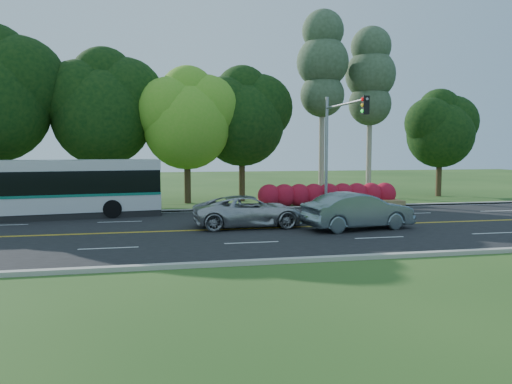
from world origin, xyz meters
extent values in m
plane|color=#234818|center=(0.00, 0.00, 0.00)|extent=(120.00, 120.00, 0.00)
cube|color=black|center=(0.00, 0.00, 0.01)|extent=(60.00, 14.00, 0.02)
cube|color=#ABA79A|center=(0.00, 7.15, 0.07)|extent=(60.00, 0.30, 0.15)
cube|color=#ABA79A|center=(0.00, -7.15, 0.07)|extent=(60.00, 0.30, 0.15)
cube|color=#234818|center=(0.00, 9.00, 0.05)|extent=(60.00, 4.00, 0.10)
cube|color=gold|center=(0.00, -0.08, 0.02)|extent=(57.00, 0.10, 0.00)
cube|color=gold|center=(0.00, 0.08, 0.02)|extent=(57.00, 0.10, 0.00)
cube|color=silver|center=(-6.00, -3.50, 0.02)|extent=(2.20, 0.12, 0.00)
cube|color=silver|center=(-0.50, -3.50, 0.02)|extent=(2.20, 0.12, 0.00)
cube|color=silver|center=(5.00, -3.50, 0.02)|extent=(2.20, 0.12, 0.00)
cube|color=silver|center=(10.50, -3.50, 0.02)|extent=(2.20, 0.12, 0.00)
cube|color=silver|center=(-11.50, 3.50, 0.02)|extent=(2.20, 0.12, 0.00)
cube|color=silver|center=(-6.00, 3.50, 0.02)|extent=(2.20, 0.12, 0.00)
cube|color=silver|center=(-0.50, 3.50, 0.02)|extent=(2.20, 0.12, 0.00)
cube|color=silver|center=(5.00, 3.50, 0.02)|extent=(2.20, 0.12, 0.00)
cube|color=silver|center=(10.50, 3.50, 0.02)|extent=(2.20, 0.12, 0.00)
cube|color=silver|center=(16.00, 3.50, 0.02)|extent=(2.20, 0.12, 0.00)
cube|color=silver|center=(0.00, 6.85, 0.02)|extent=(57.00, 0.12, 0.00)
cube|color=silver|center=(0.00, -6.85, 0.02)|extent=(57.00, 0.12, 0.00)
sphere|color=black|center=(-12.38, 11.30, 7.92)|extent=(5.76, 5.76, 5.76)
cylinder|color=#322616|center=(-7.50, 12.00, 1.80)|extent=(0.44, 0.44, 3.60)
sphere|color=black|center=(-7.50, 12.00, 5.91)|extent=(6.60, 6.60, 6.60)
sphere|color=black|center=(-6.02, 12.30, 7.23)|extent=(5.28, 5.28, 5.28)
sphere|color=black|center=(-8.82, 11.80, 7.06)|extent=(4.95, 4.95, 4.95)
sphere|color=black|center=(-7.40, 12.40, 8.38)|extent=(4.29, 4.29, 4.29)
cylinder|color=#322616|center=(-2.00, 11.00, 1.62)|extent=(0.44, 0.44, 3.24)
sphere|color=#56A321|center=(-2.00, 11.00, 5.27)|extent=(5.80, 5.80, 5.80)
sphere|color=#56A321|center=(-0.69, 11.30, 6.43)|extent=(4.64, 4.64, 4.64)
sphere|color=#56A321|center=(-3.16, 10.80, 6.29)|extent=(4.35, 4.35, 4.35)
sphere|color=#56A321|center=(-1.90, 11.40, 7.45)|extent=(3.77, 3.77, 3.77)
cylinder|color=#322616|center=(2.00, 12.50, 1.71)|extent=(0.44, 0.44, 3.42)
sphere|color=black|center=(2.00, 12.50, 5.52)|extent=(6.00, 6.00, 6.00)
sphere|color=black|center=(3.35, 12.80, 6.72)|extent=(4.80, 4.80, 4.80)
sphere|color=black|center=(0.80, 12.30, 6.57)|extent=(4.50, 4.50, 4.50)
sphere|color=black|center=(2.10, 12.90, 7.77)|extent=(3.90, 3.90, 3.90)
cylinder|color=#A29782|center=(8.00, 12.50, 4.90)|extent=(0.40, 0.40, 9.80)
sphere|color=#35492D|center=(8.00, 12.50, 7.70)|extent=(3.23, 3.23, 3.23)
sphere|color=#35492D|center=(8.00, 12.50, 10.08)|extent=(3.80, 3.80, 3.80)
sphere|color=#35492D|center=(8.00, 12.50, 12.32)|extent=(3.04, 3.04, 3.04)
cylinder|color=#A29782|center=(12.00, 13.00, 4.55)|extent=(0.40, 0.40, 9.10)
sphere|color=#35492D|center=(12.00, 13.00, 7.15)|extent=(3.23, 3.23, 3.23)
sphere|color=#35492D|center=(12.00, 13.00, 9.36)|extent=(3.80, 3.80, 3.80)
sphere|color=#35492D|center=(12.00, 13.00, 11.44)|extent=(3.04, 3.04, 3.04)
cylinder|color=#322616|center=(18.00, 13.00, 1.53)|extent=(0.44, 0.44, 3.06)
sphere|color=black|center=(18.00, 13.00, 4.88)|extent=(5.20, 5.20, 5.20)
sphere|color=black|center=(19.17, 13.30, 5.92)|extent=(4.16, 4.16, 4.16)
sphere|color=black|center=(16.96, 12.80, 5.79)|extent=(3.90, 3.90, 3.90)
sphere|color=black|center=(18.10, 13.40, 6.83)|extent=(3.38, 3.38, 3.38)
sphere|color=#A60D18|center=(3.00, 8.20, 0.75)|extent=(1.50, 1.50, 1.50)
sphere|color=#A60D18|center=(4.00, 8.20, 0.75)|extent=(1.50, 1.50, 1.50)
sphere|color=#A60D18|center=(5.00, 8.20, 0.75)|extent=(1.50, 1.50, 1.50)
sphere|color=#A60D18|center=(6.00, 8.20, 0.75)|extent=(1.50, 1.50, 1.50)
sphere|color=#A60D18|center=(7.00, 8.20, 0.75)|extent=(1.50, 1.50, 1.50)
sphere|color=#A60D18|center=(8.00, 8.20, 0.75)|extent=(1.50, 1.50, 1.50)
sphere|color=#A60D18|center=(9.00, 8.20, 0.75)|extent=(1.50, 1.50, 1.50)
sphere|color=#A60D18|center=(10.00, 8.20, 0.75)|extent=(1.50, 1.50, 1.50)
sphere|color=#A60D18|center=(11.00, 8.20, 0.75)|extent=(1.50, 1.50, 1.50)
cube|color=olive|center=(10.00, 7.40, 0.20)|extent=(3.50, 1.40, 0.40)
cylinder|color=gray|center=(6.50, 7.30, 3.50)|extent=(0.20, 0.20, 7.00)
cylinder|color=gray|center=(6.50, 4.30, 6.30)|extent=(0.14, 6.00, 0.14)
cube|color=black|center=(6.50, 1.50, 6.00)|extent=(0.32, 0.28, 0.95)
sphere|color=red|center=(6.33, 1.50, 6.30)|extent=(0.18, 0.18, 0.18)
sphere|color=yellow|center=(6.33, 1.50, 6.00)|extent=(0.18, 0.18, 0.18)
sphere|color=#19D833|center=(6.33, 1.50, 5.70)|extent=(0.18, 0.18, 0.18)
cube|color=silver|center=(-9.96, 5.74, 0.86)|extent=(12.19, 4.13, 0.99)
cube|color=black|center=(-9.96, 5.74, 1.98)|extent=(12.14, 4.16, 1.24)
cube|color=silver|center=(-9.96, 5.74, 2.87)|extent=(12.19, 4.13, 0.56)
cube|color=#0C6E58|center=(-9.96, 5.74, 1.30)|extent=(12.14, 4.17, 0.14)
cube|color=black|center=(-9.96, 5.74, 0.19)|extent=(12.18, 4.03, 0.35)
cylinder|color=black|center=(-6.48, 5.01, 0.52)|extent=(1.03, 0.41, 1.00)
cylinder|color=black|center=(-6.80, 7.37, 0.52)|extent=(1.03, 0.41, 1.00)
imported|color=slate|center=(5.02, -1.21, 0.87)|extent=(5.40, 2.61, 1.71)
imported|color=#B3B4B7|center=(0.21, 0.50, 0.77)|extent=(5.43, 2.57, 1.50)
camera|label=1|loc=(-4.35, -22.75, 3.73)|focal=35.00mm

